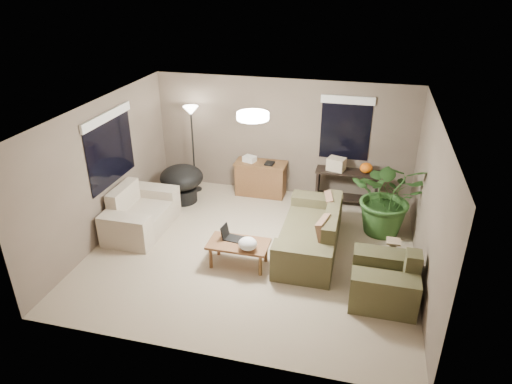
% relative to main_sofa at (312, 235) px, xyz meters
% --- Properties ---
extents(room_shell, '(5.50, 5.50, 5.50)m').
position_rel_main_sofa_xyz_m(room_shell, '(-0.99, -0.29, 0.96)').
color(room_shell, tan).
rests_on(room_shell, ground).
extents(main_sofa, '(0.95, 2.20, 0.85)m').
position_rel_main_sofa_xyz_m(main_sofa, '(0.00, 0.00, 0.00)').
color(main_sofa, '#4B462D').
rests_on(main_sofa, ground).
extents(throw_pillows, '(0.33, 1.39, 0.47)m').
position_rel_main_sofa_xyz_m(throw_pillows, '(0.26, -0.00, 0.36)').
color(throw_pillows, '#8C7251').
rests_on(throw_pillows, main_sofa).
extents(loveseat, '(0.90, 1.60, 0.85)m').
position_rel_main_sofa_xyz_m(loveseat, '(-3.25, -0.08, 0.00)').
color(loveseat, beige).
rests_on(loveseat, ground).
extents(armchair, '(0.95, 1.00, 0.85)m').
position_rel_main_sofa_xyz_m(armchair, '(1.23, -1.07, 0.00)').
color(armchair, brown).
rests_on(armchair, ground).
extents(coffee_table, '(1.00, 0.55, 0.42)m').
position_rel_main_sofa_xyz_m(coffee_table, '(-1.12, -0.76, 0.06)').
color(coffee_table, brown).
rests_on(coffee_table, ground).
extents(laptop, '(0.39, 0.27, 0.24)m').
position_rel_main_sofa_xyz_m(laptop, '(-1.29, -0.66, 0.19)').
color(laptop, black).
rests_on(laptop, coffee_table).
extents(plastic_bag, '(0.38, 0.36, 0.21)m').
position_rel_main_sofa_xyz_m(plastic_bag, '(-0.92, -0.91, 0.23)').
color(plastic_bag, white).
rests_on(plastic_bag, coffee_table).
extents(desk, '(1.10, 0.50, 0.75)m').
position_rel_main_sofa_xyz_m(desk, '(-1.39, 1.92, 0.08)').
color(desk, brown).
rests_on(desk, ground).
extents(desk_papers, '(0.70, 0.30, 0.12)m').
position_rel_main_sofa_xyz_m(desk_papers, '(-1.54, 1.91, 0.51)').
color(desk_papers, silver).
rests_on(desk_papers, desk).
extents(console_table, '(1.30, 0.40, 0.75)m').
position_rel_main_sofa_xyz_m(console_table, '(0.45, 1.91, 0.14)').
color(console_table, black).
rests_on(console_table, ground).
extents(pumpkin, '(0.31, 0.31, 0.21)m').
position_rel_main_sofa_xyz_m(pumpkin, '(0.80, 1.91, 0.56)').
color(pumpkin, orange).
rests_on(pumpkin, console_table).
extents(cardboard_box, '(0.41, 0.35, 0.26)m').
position_rel_main_sofa_xyz_m(cardboard_box, '(0.20, 1.91, 0.59)').
color(cardboard_box, beige).
rests_on(cardboard_box, console_table).
extents(papasan_chair, '(1.14, 1.14, 0.80)m').
position_rel_main_sofa_xyz_m(papasan_chair, '(-2.92, 1.20, 0.17)').
color(papasan_chair, black).
rests_on(papasan_chair, ground).
extents(floor_lamp, '(0.32, 0.32, 1.91)m').
position_rel_main_sofa_xyz_m(floor_lamp, '(-2.86, 1.79, 1.30)').
color(floor_lamp, black).
rests_on(floor_lamp, ground).
extents(ceiling_fixture, '(0.50, 0.50, 0.10)m').
position_rel_main_sofa_xyz_m(ceiling_fixture, '(-0.99, -0.29, 2.15)').
color(ceiling_fixture, white).
rests_on(ceiling_fixture, room_shell).
extents(houseplant, '(1.35, 1.50, 1.17)m').
position_rel_main_sofa_xyz_m(houseplant, '(1.25, 0.92, 0.29)').
color(houseplant, '#2D5923').
rests_on(houseplant, ground).
extents(cat_scratching_post, '(0.32, 0.32, 0.50)m').
position_rel_main_sofa_xyz_m(cat_scratching_post, '(1.34, -0.20, -0.08)').
color(cat_scratching_post, tan).
rests_on(cat_scratching_post, ground).
extents(window_left, '(0.05, 1.56, 1.33)m').
position_rel_main_sofa_xyz_m(window_left, '(-3.72, 0.01, 1.49)').
color(window_left, black).
rests_on(window_left, room_shell).
extents(window_back, '(1.06, 0.05, 1.33)m').
position_rel_main_sofa_xyz_m(window_back, '(0.31, 2.18, 1.49)').
color(window_back, black).
rests_on(window_back, room_shell).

